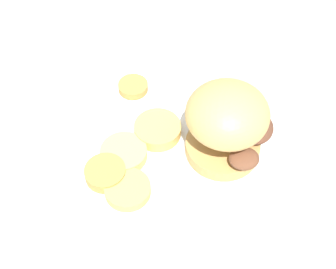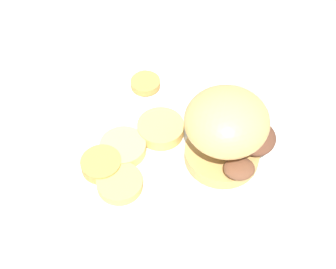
# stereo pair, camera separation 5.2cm
# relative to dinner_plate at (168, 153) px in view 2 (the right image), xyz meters

# --- Properties ---
(ground_plane) EXTENTS (4.00, 4.00, 0.00)m
(ground_plane) POSITION_rel_dinner_plate_xyz_m (0.00, 0.00, -0.01)
(ground_plane) COLOR #B2A899
(dinner_plate) EXTENTS (0.27, 0.27, 0.02)m
(dinner_plate) POSITION_rel_dinner_plate_xyz_m (0.00, 0.00, 0.00)
(dinner_plate) COLOR white
(dinner_plate) RESTS_ON ground_plane
(sandwich) EXTENTS (0.10, 0.12, 0.09)m
(sandwich) POSITION_rel_dinner_plate_xyz_m (-0.03, -0.05, 0.06)
(sandwich) COLOR tan
(sandwich) RESTS_ON dinner_plate
(potato_round_0) EXTENTS (0.06, 0.06, 0.01)m
(potato_round_0) POSITION_rel_dinner_plate_xyz_m (0.02, -0.00, 0.02)
(potato_round_0) COLOR tan
(potato_round_0) RESTS_ON dinner_plate
(potato_round_1) EXTENTS (0.05, 0.05, 0.01)m
(potato_round_1) POSITION_rel_dinner_plate_xyz_m (0.01, 0.05, 0.02)
(potato_round_1) COLOR #DBB766
(potato_round_1) RESTS_ON dinner_plate
(potato_round_2) EXTENTS (0.04, 0.04, 0.01)m
(potato_round_2) POSITION_rel_dinner_plate_xyz_m (0.10, -0.01, 0.01)
(potato_round_2) COLOR #BC8942
(potato_round_2) RESTS_ON dinner_plate
(potato_round_3) EXTENTS (0.05, 0.05, 0.01)m
(potato_round_3) POSITION_rel_dinner_plate_xyz_m (-0.03, 0.07, 0.02)
(potato_round_3) COLOR tan
(potato_round_3) RESTS_ON dinner_plate
(potato_round_4) EXTENTS (0.05, 0.05, 0.01)m
(potato_round_4) POSITION_rel_dinner_plate_xyz_m (-0.00, 0.08, 0.02)
(potato_round_4) COLOR #BC8942
(potato_round_4) RESTS_ON dinner_plate
(fork) EXTENTS (0.07, 0.15, 0.00)m
(fork) POSITION_rel_dinner_plate_xyz_m (0.22, -0.14, -0.01)
(fork) COLOR silver
(fork) RESTS_ON ground_plane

